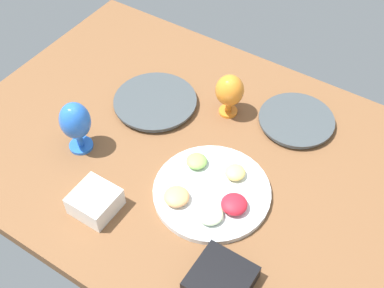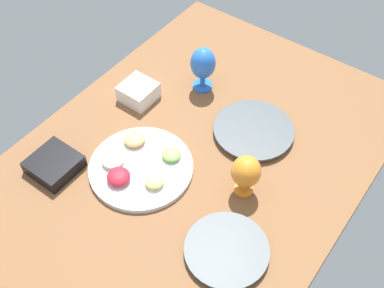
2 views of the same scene
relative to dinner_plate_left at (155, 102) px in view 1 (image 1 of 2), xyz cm
name	(u,v)px [view 1 (image 1 of 2)]	position (x,y,z in cm)	size (l,w,h in cm)	color
ground_plane	(208,163)	(27.38, -10.44, -3.23)	(160.00, 104.00, 4.00)	brown
dinner_plate_left	(155,102)	(0.00, 0.00, 0.00)	(27.83, 27.83, 2.36)	silver
dinner_plate_right	(296,121)	(43.30, 17.86, -0.07)	(24.47, 24.47, 2.22)	silver
fruit_platter	(212,192)	(35.25, -21.49, 0.29)	(33.85, 33.85, 5.33)	silver
hurricane_glass_orange	(230,91)	(22.29, 10.21, 8.15)	(9.23, 9.23, 15.19)	orange
hurricane_glass_blue	(75,122)	(-8.47, -27.70, 9.67)	(9.32, 9.32, 17.78)	blue
square_bowl_white	(95,201)	(10.48, -42.88, 2.36)	(11.73, 11.73, 6.43)	white
square_bowl_black	(221,279)	(51.43, -43.60, 1.39)	(14.60, 14.60, 4.70)	black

